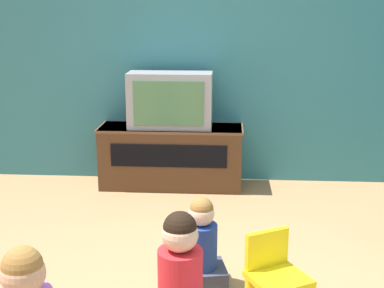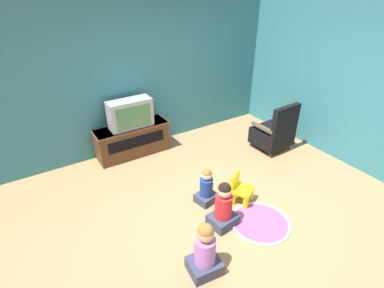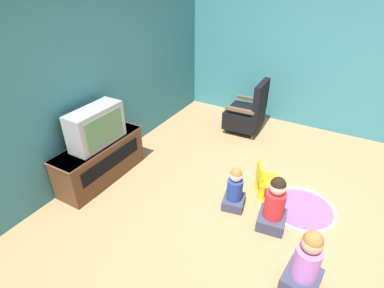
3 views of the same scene
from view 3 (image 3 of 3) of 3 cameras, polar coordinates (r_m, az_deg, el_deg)
The scene contains 11 objects.
ground_plane at distance 3.83m, azimuth 13.10°, elevation -12.79°, with size 30.00×30.00×0.00m, color #9E754C.
wall_back at distance 4.24m, azimuth -19.24°, elevation 11.97°, with size 5.76×0.12×2.67m.
wall_right at distance 5.60m, azimuth 26.16°, elevation 14.99°, with size 0.12×5.54×2.67m.
tv_cabinet at distance 4.30m, azimuth -16.99°, elevation -2.91°, with size 1.32×0.44×0.57m.
television at distance 4.02m, azimuth -17.78°, elevation 3.16°, with size 0.75×0.32×0.50m.
black_armchair at distance 5.39m, azimuth 10.52°, elevation 5.80°, with size 0.66×0.63×0.94m.
yellow_kid_chair at distance 4.02m, azimuth 13.98°, elevation -7.08°, with size 0.39×0.39×0.45m.
play_mat at distance 4.03m, azimuth 20.20°, elevation -11.43°, with size 0.81×0.81×0.04m.
child_watching_left at distance 3.72m, azimuth 8.13°, elevation -8.73°, with size 0.34×0.31×0.57m.
child_watching_center at distance 3.53m, azimuth 15.38°, elevation -11.27°, with size 0.38×0.34×0.68m.
child_watching_right at distance 3.06m, azimuth 20.86°, elevation -20.62°, with size 0.39×0.35×0.70m.
Camera 3 is at (-2.75, -0.59, 2.61)m, focal length 28.00 mm.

